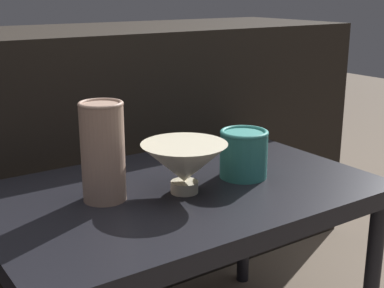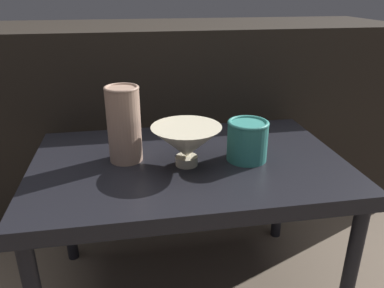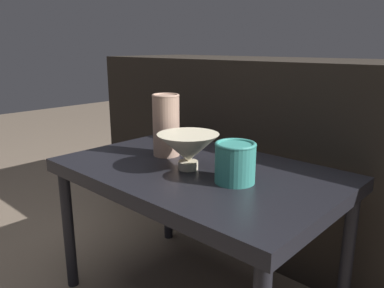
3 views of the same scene
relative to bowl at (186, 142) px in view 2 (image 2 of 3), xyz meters
name	(u,v)px [view 2 (image 2 of 3)]	position (x,y,z in m)	size (l,w,h in m)	color
table	(189,175)	(0.01, 0.03, -0.11)	(0.81, 0.52, 0.45)	black
couch_backdrop	(166,119)	(0.01, 0.59, -0.14)	(1.77, 0.50, 0.75)	black
bowl	(186,142)	(0.00, 0.00, 0.00)	(0.18, 0.18, 0.10)	beige
vase_textured_left	(124,124)	(-0.15, 0.06, 0.04)	(0.09, 0.09, 0.20)	tan
vase_colorful_right	(247,140)	(0.16, 0.01, -0.01)	(0.11, 0.11, 0.11)	teal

